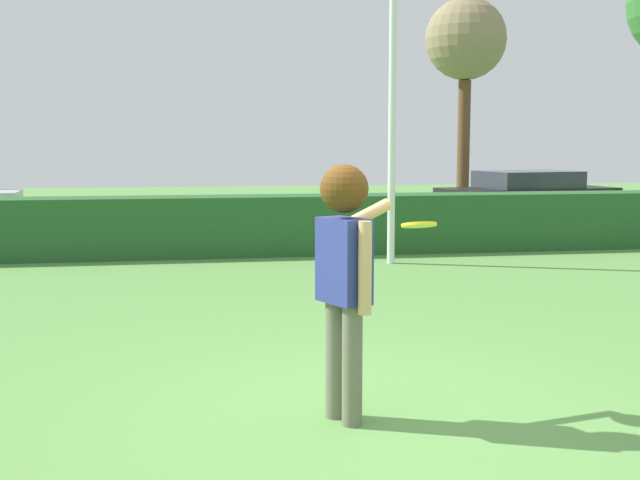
# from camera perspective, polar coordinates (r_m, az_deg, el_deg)

# --- Properties ---
(ground_plane) EXTENTS (60.00, 60.00, 0.00)m
(ground_plane) POSITION_cam_1_polar(r_m,az_deg,el_deg) (5.81, 3.55, -12.39)
(ground_plane) COLOR #5B9246
(person) EXTENTS (0.63, 0.76, 1.79)m
(person) POSITION_cam_1_polar(r_m,az_deg,el_deg) (5.42, 1.81, -1.45)
(person) COLOR #676854
(person) RESTS_ON ground
(frisbee) EXTENTS (0.26, 0.26, 0.08)m
(frisbee) POSITION_cam_1_polar(r_m,az_deg,el_deg) (5.75, 7.11, 1.09)
(frisbee) COLOR yellow
(lamppost) EXTENTS (0.24, 0.24, 6.66)m
(lamppost) POSITION_cam_1_polar(r_m,az_deg,el_deg) (12.81, 5.26, 14.70)
(lamppost) COLOR silver
(lamppost) RESTS_ON ground
(hedge_row) EXTENTS (20.22, 0.90, 1.02)m
(hedge_row) POSITION_cam_1_polar(r_m,az_deg,el_deg) (13.77, -4.17, 1.07)
(hedge_row) COLOR #265929
(hedge_row) RESTS_ON ground
(parked_car_black) EXTENTS (4.45, 2.49, 1.25)m
(parked_car_black) POSITION_cam_1_polar(r_m,az_deg,el_deg) (19.75, 14.64, 3.18)
(parked_car_black) COLOR black
(parked_car_black) RESTS_ON ground
(willow_tree) EXTENTS (2.11, 2.11, 5.66)m
(willow_tree) POSITION_cam_1_polar(r_m,az_deg,el_deg) (21.62, 10.39, 13.70)
(willow_tree) COLOR brown
(willow_tree) RESTS_ON ground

